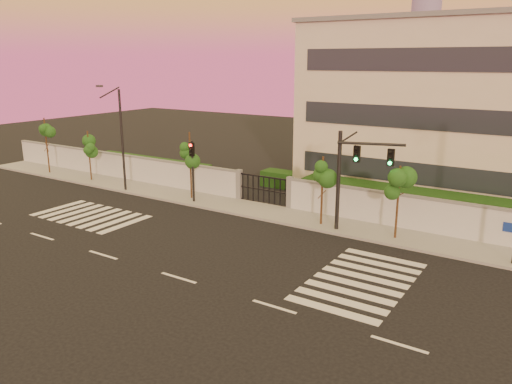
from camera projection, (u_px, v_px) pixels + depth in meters
ground at (179, 278)px, 22.38m from camera, size 120.00×120.00×0.00m
sidewalk at (292, 217)px, 30.88m from camera, size 60.00×3.00×0.15m
perimeter_wall at (305, 196)px, 31.79m from camera, size 60.00×0.36×2.20m
hedge_row at (338, 193)px, 33.52m from camera, size 41.00×4.25×1.80m
institutional_building at (491, 110)px, 33.93m from camera, size 24.40×12.40×12.25m
road_markings at (204, 246)px, 26.26m from camera, size 57.00×7.62×0.02m
street_tree_a at (46, 133)px, 41.90m from camera, size 1.44×1.15×4.80m
street_tree_b at (89, 145)px, 39.41m from camera, size 1.33×1.06×4.09m
street_tree_c at (190, 150)px, 34.00m from camera, size 1.40×1.12×4.76m
street_tree_d at (323, 175)px, 28.57m from camera, size 1.57×1.25×4.17m
street_tree_e at (399, 186)px, 26.31m from camera, size 1.45×1.16×4.12m
traffic_signal_main at (351, 171)px, 27.18m from camera, size 3.58×1.22×5.76m
traffic_signal_secondary at (192, 164)px, 33.35m from camera, size 0.34×0.33×4.32m
streetlight_west at (120, 135)px, 35.90m from camera, size 0.47×1.89×7.84m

